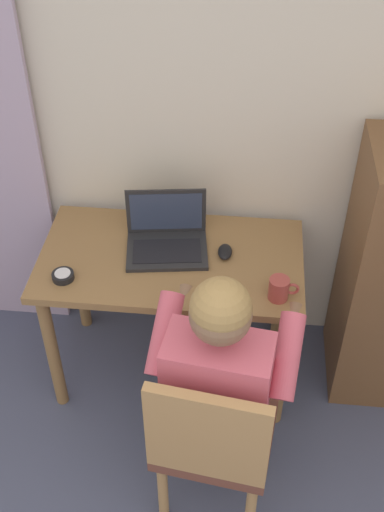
{
  "coord_description": "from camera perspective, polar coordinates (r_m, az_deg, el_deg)",
  "views": [
    {
      "loc": [
        0.04,
        -0.19,
        2.5
      ],
      "look_at": [
        -0.16,
        1.72,
        0.83
      ],
      "focal_mm": 44.81,
      "sensor_mm": 36.0,
      "label": 1
    }
  ],
  "objects": [
    {
      "name": "laptop",
      "position": [
        2.71,
        -2.27,
        1.69
      ],
      "size": [
        0.37,
        0.29,
        0.24
      ],
      "color": "#232326",
      "rests_on": "desk"
    },
    {
      "name": "person_seated",
      "position": [
        2.35,
        2.82,
        -9.94
      ],
      "size": [
        0.58,
        0.62,
        1.19
      ],
      "color": "#6B84AD",
      "rests_on": "ground_plane"
    },
    {
      "name": "desk_clock",
      "position": [
        2.64,
        -11.45,
        -1.75
      ],
      "size": [
        0.09,
        0.09,
        0.03
      ],
      "color": "black",
      "rests_on": "desk"
    },
    {
      "name": "coffee_mug",
      "position": [
        2.5,
        7.82,
        -2.92
      ],
      "size": [
        0.12,
        0.08,
        0.09
      ],
      "color": "#9E3D38",
      "rests_on": "desk"
    },
    {
      "name": "chair",
      "position": [
        2.4,
        1.85,
        -16.0
      ],
      "size": [
        0.47,
        0.45,
        0.87
      ],
      "color": "brown",
      "rests_on": "ground_plane"
    },
    {
      "name": "computer_mouse",
      "position": [
        2.7,
        2.96,
        0.38
      ],
      "size": [
        0.06,
        0.1,
        0.03
      ],
      "primitive_type": "ellipsoid",
      "rotation": [
        0.0,
        0.0,
        0.03
      ],
      "color": "black",
      "rests_on": "desk"
    },
    {
      "name": "desk",
      "position": [
        2.77,
        -1.85,
        -1.84
      ],
      "size": [
        1.11,
        0.62,
        0.73
      ],
      "color": "olive",
      "rests_on": "ground_plane"
    },
    {
      "name": "wall_back",
      "position": [
        2.69,
        4.54,
        13.34
      ],
      "size": [
        4.8,
        0.05,
        2.5
      ],
      "primitive_type": "cube",
      "color": "beige",
      "rests_on": "ground_plane"
    }
  ]
}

